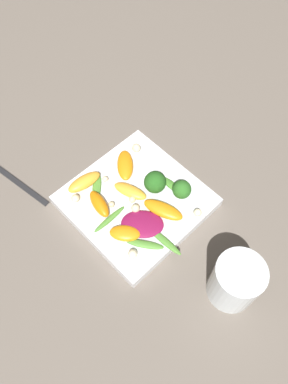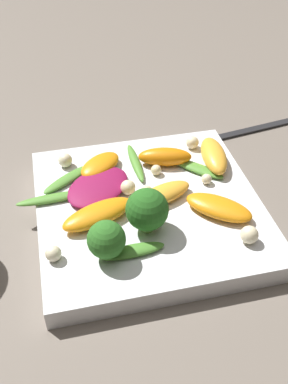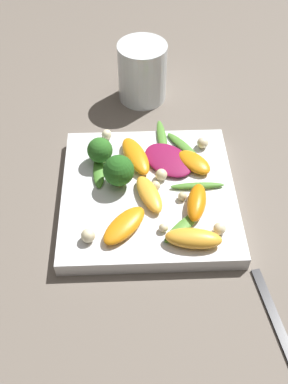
# 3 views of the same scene
# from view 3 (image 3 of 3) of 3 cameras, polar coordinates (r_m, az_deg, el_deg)

# --- Properties ---
(ground_plane) EXTENTS (2.40, 2.40, 0.00)m
(ground_plane) POSITION_cam_3_polar(r_m,az_deg,el_deg) (0.64, 0.56, -0.99)
(ground_plane) COLOR #6B6056
(plate) EXTENTS (0.24, 0.24, 0.02)m
(plate) POSITION_cam_3_polar(r_m,az_deg,el_deg) (0.63, 0.57, -0.31)
(plate) COLOR white
(plate) RESTS_ON ground_plane
(drinking_glass) EXTENTS (0.08, 0.08, 0.10)m
(drinking_glass) POSITION_cam_3_polar(r_m,az_deg,el_deg) (0.78, -0.56, 14.96)
(drinking_glass) COLOR white
(drinking_glass) RESTS_ON ground_plane
(radicchio_leaf_0) EXTENTS (0.09, 0.10, 0.01)m
(radicchio_leaf_0) POSITION_cam_3_polar(r_m,az_deg,el_deg) (0.65, 3.11, 4.09)
(radicchio_leaf_0) COLOR maroon
(radicchio_leaf_0) RESTS_ON plate
(orange_segment_0) EXTENTS (0.05, 0.08, 0.02)m
(orange_segment_0) POSITION_cam_3_polar(r_m,az_deg,el_deg) (0.65, -1.08, 4.61)
(orange_segment_0) COLOR orange
(orange_segment_0) RESTS_ON plate
(orange_segment_1) EXTENTS (0.07, 0.08, 0.02)m
(orange_segment_1) POSITION_cam_3_polar(r_m,az_deg,el_deg) (0.57, -2.52, -4.25)
(orange_segment_1) COLOR orange
(orange_segment_1) RESTS_ON plate
(orange_segment_2) EXTENTS (0.06, 0.06, 0.01)m
(orange_segment_2) POSITION_cam_3_polar(r_m,az_deg,el_deg) (0.65, 6.36, 3.78)
(orange_segment_2) COLOR orange
(orange_segment_2) RESTS_ON plate
(orange_segment_3) EXTENTS (0.04, 0.07, 0.02)m
(orange_segment_3) POSITION_cam_3_polar(r_m,az_deg,el_deg) (0.60, 6.70, -1.30)
(orange_segment_3) COLOR orange
(orange_segment_3) RESTS_ON plate
(orange_segment_4) EXTENTS (0.07, 0.04, 0.02)m
(orange_segment_4) POSITION_cam_3_polar(r_m,az_deg,el_deg) (0.56, 6.30, -5.88)
(orange_segment_4) COLOR #FCAD33
(orange_segment_4) RESTS_ON plate
(orange_segment_5) EXTENTS (0.05, 0.07, 0.02)m
(orange_segment_5) POSITION_cam_3_polar(r_m,az_deg,el_deg) (0.61, 0.27, -0.27)
(orange_segment_5) COLOR #FCAD33
(orange_segment_5) RESTS_ON plate
(broccoli_floret_0) EXTENTS (0.04, 0.04, 0.05)m
(broccoli_floret_0) POSITION_cam_3_polar(r_m,az_deg,el_deg) (0.61, -3.24, 2.70)
(broccoli_floret_0) COLOR #7A9E51
(broccoli_floret_0) RESTS_ON plate
(broccoli_floret_1) EXTENTS (0.04, 0.04, 0.04)m
(broccoli_floret_1) POSITION_cam_3_polar(r_m,az_deg,el_deg) (0.65, -5.62, 5.27)
(broccoli_floret_1) COLOR #84AD5B
(broccoli_floret_1) RESTS_ON plate
(arugula_sprig_0) EXTENTS (0.02, 0.08, 0.01)m
(arugula_sprig_0) POSITION_cam_3_polar(r_m,az_deg,el_deg) (0.69, 2.30, 6.87)
(arugula_sprig_0) COLOR #518E33
(arugula_sprig_0) RESTS_ON plate
(arugula_sprig_1) EXTENTS (0.05, 0.07, 0.01)m
(arugula_sprig_1) POSITION_cam_3_polar(r_m,az_deg,el_deg) (0.68, 4.93, 5.89)
(arugula_sprig_1) COLOR #518E33
(arugula_sprig_1) RESTS_ON plate
(arugula_sprig_2) EXTENTS (0.02, 0.07, 0.01)m
(arugula_sprig_2) POSITION_cam_3_polar(r_m,az_deg,el_deg) (0.64, -5.76, 2.64)
(arugula_sprig_2) COLOR #47842D
(arugula_sprig_2) RESTS_ON plate
(arugula_sprig_3) EXTENTS (0.06, 0.06, 0.01)m
(arugula_sprig_3) POSITION_cam_3_polar(r_m,az_deg,el_deg) (0.58, 4.92, -4.41)
(arugula_sprig_3) COLOR #518E33
(arugula_sprig_3) RESTS_ON plate
(arugula_sprig_4) EXTENTS (0.08, 0.01, 0.01)m
(arugula_sprig_4) POSITION_cam_3_polar(r_m,az_deg,el_deg) (0.63, 6.78, 0.80)
(arugula_sprig_4) COLOR #518E33
(arugula_sprig_4) RESTS_ON plate
(macadamia_nut_0) EXTENTS (0.02, 0.02, 0.02)m
(macadamia_nut_0) POSITION_cam_3_polar(r_m,az_deg,el_deg) (0.68, 7.46, 6.21)
(macadamia_nut_0) COLOR beige
(macadamia_nut_0) RESTS_ON plate
(macadamia_nut_1) EXTENTS (0.01, 0.01, 0.01)m
(macadamia_nut_1) POSITION_cam_3_polar(r_m,az_deg,el_deg) (0.62, 1.46, 1.10)
(macadamia_nut_1) COLOR beige
(macadamia_nut_1) RESTS_ON plate
(macadamia_nut_2) EXTENTS (0.02, 0.02, 0.02)m
(macadamia_nut_2) POSITION_cam_3_polar(r_m,az_deg,el_deg) (0.63, 2.21, 2.22)
(macadamia_nut_2) COLOR beige
(macadamia_nut_2) RESTS_ON plate
(macadamia_nut_3) EXTENTS (0.02, 0.02, 0.02)m
(macadamia_nut_3) POSITION_cam_3_polar(r_m,az_deg,el_deg) (0.57, -7.11, -5.51)
(macadamia_nut_3) COLOR beige
(macadamia_nut_3) RESTS_ON plate
(macadamia_nut_4) EXTENTS (0.02, 0.02, 0.02)m
(macadamia_nut_4) POSITION_cam_3_polar(r_m,az_deg,el_deg) (0.69, -4.77, 7.29)
(macadamia_nut_4) COLOR beige
(macadamia_nut_4) RESTS_ON plate
(macadamia_nut_5) EXTENTS (0.01, 0.01, 0.01)m
(macadamia_nut_5) POSITION_cam_3_polar(r_m,az_deg,el_deg) (0.57, 2.50, -4.55)
(macadamia_nut_5) COLOR beige
(macadamia_nut_5) RESTS_ON plate
(macadamia_nut_6) EXTENTS (0.02, 0.02, 0.02)m
(macadamia_nut_6) POSITION_cam_3_polar(r_m,az_deg,el_deg) (0.58, 9.57, -4.59)
(macadamia_nut_6) COLOR beige
(macadamia_nut_6) RESTS_ON plate
(macadamia_nut_7) EXTENTS (0.01, 0.01, 0.01)m
(macadamia_nut_7) POSITION_cam_3_polar(r_m,az_deg,el_deg) (0.61, 4.91, -0.52)
(macadamia_nut_7) COLOR beige
(macadamia_nut_7) RESTS_ON plate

